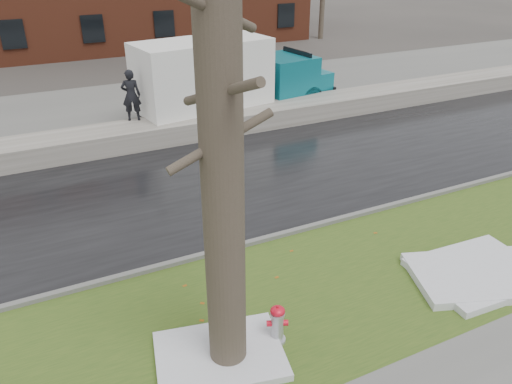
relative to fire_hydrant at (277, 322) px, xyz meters
name	(u,v)px	position (x,y,z in m)	size (l,w,h in m)	color
ground	(295,260)	(1.60, 2.12, -0.47)	(120.00, 120.00, 0.00)	#47423D
verge	(324,290)	(1.60, 0.87, -0.45)	(60.00, 4.50, 0.04)	#2F4A18
road	(220,183)	(1.60, 6.62, -0.46)	(60.00, 7.00, 0.03)	black
parking_lot	(147,107)	(1.60, 15.12, -0.46)	(60.00, 9.00, 0.03)	slate
curb	(274,237)	(1.60, 3.12, -0.40)	(60.00, 0.15, 0.14)	slate
snowbank	(177,129)	(1.60, 10.82, -0.10)	(60.00, 1.60, 0.75)	#A29B94
fire_hydrant	(277,322)	(0.00, 0.00, 0.00)	(0.40, 0.38, 0.81)	#ACADB4
tree	(221,147)	(-0.97, -0.02, 3.56)	(1.65, 1.96, 7.93)	brown
box_truck	(226,77)	(4.16, 12.10, 1.25)	(9.89, 3.40, 3.26)	black
worker	(131,95)	(0.21, 11.42, 1.19)	(0.67, 0.44, 1.83)	black
snow_patch_near	(478,272)	(4.89, -0.18, -0.35)	(2.60, 2.00, 0.16)	silver
snow_patch_far	(220,356)	(-1.11, 0.05, -0.36)	(2.20, 1.60, 0.14)	silver
snow_patch_side	(478,276)	(4.78, -0.28, -0.34)	(2.80, 1.80, 0.18)	silver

